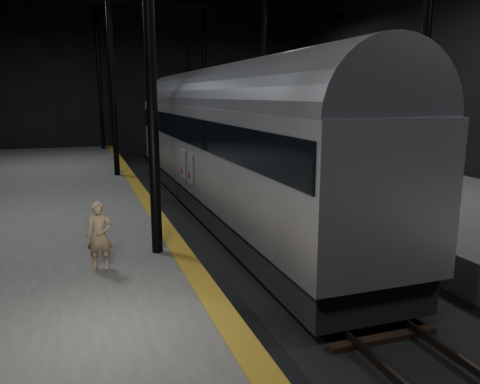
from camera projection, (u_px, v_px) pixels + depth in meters
name	position (u px, v px, depth m)	size (l,w,h in m)	color
ground	(247.00, 232.00, 16.69)	(44.00, 44.00, 0.00)	black
platform_left	(15.00, 239.00, 14.19)	(9.00, 43.80, 1.00)	#4C4C4A
platform_right	(420.00, 203.00, 18.98)	(9.00, 43.80, 1.00)	#4C4C4A
tactile_strip	(155.00, 212.00, 15.45)	(0.50, 43.80, 0.01)	olive
track	(247.00, 230.00, 16.68)	(2.40, 43.00, 0.24)	#3F3328
train	(223.00, 135.00, 18.62)	(3.24, 21.66, 5.79)	#ABAEB4
woman	(100.00, 236.00, 10.30)	(0.56, 0.37, 1.53)	tan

